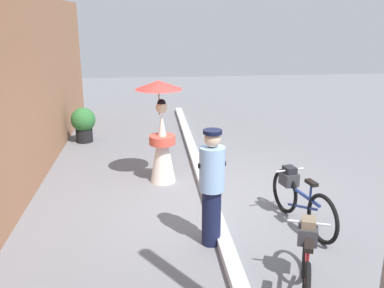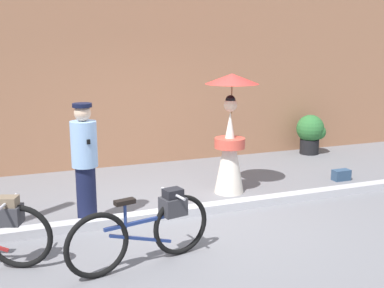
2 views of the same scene
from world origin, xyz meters
name	(u,v)px [view 2 (image 2 of 2)]	position (x,y,z in m)	size (l,w,h in m)	color
ground_plane	(189,215)	(0.00, 0.00, 0.00)	(30.00, 30.00, 0.00)	slate
building_wall	(131,79)	(0.00, 3.22, 1.69)	(14.00, 0.40, 3.38)	#9E6B4C
sidewalk_curb	(189,211)	(0.00, 0.00, 0.06)	(14.00, 0.20, 0.12)	#B2B2B7
bicycle_near_officer	(148,227)	(-0.93, -1.23, 0.42)	(1.69, 0.54, 0.80)	black
person_officer	(85,161)	(-1.38, 0.17, 0.87)	(0.34, 0.38, 1.63)	#141938
person_with_parasol	(230,133)	(0.99, 0.75, 0.98)	(0.85, 0.85, 1.91)	silver
potted_plant_by_door	(311,132)	(3.81, 2.57, 0.48)	(0.61, 0.60, 0.86)	black
backpack_on_pavement	(341,175)	(3.13, 0.64, 0.10)	(0.31, 0.17, 0.19)	navy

